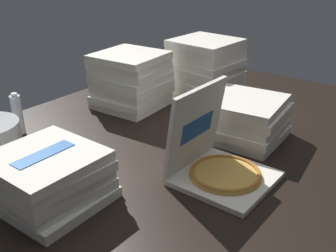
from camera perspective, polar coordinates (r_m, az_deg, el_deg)
name	(u,v)px	position (r m, az deg, el deg)	size (l,w,h in m)	color
ground_plane	(187,155)	(2.11, 2.71, -4.11)	(3.20, 2.40, 0.02)	black
open_pizza_box	(216,161)	(1.86, 6.93, -5.01)	(0.41, 0.42, 0.43)	silver
pizza_stack_left_mid	(131,80)	(2.66, -5.29, 6.52)	(0.46, 0.46, 0.36)	silver
pizza_stack_center_near	(49,178)	(1.74, -16.65, -7.10)	(0.43, 0.44, 0.23)	silver
pizza_stack_center_far	(206,69)	(2.84, 5.45, 8.15)	(0.46, 0.45, 0.41)	silver
pizza_stack_right_mid	(244,118)	(2.27, 10.85, 1.08)	(0.46, 0.47, 0.23)	silver
water_bottle_0	(17,114)	(2.43, -20.71, 1.56)	(0.06, 0.06, 0.24)	white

